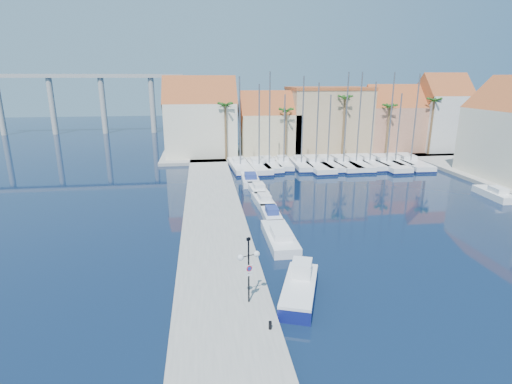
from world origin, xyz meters
TOP-DOWN VIEW (x-y plane):
  - ground at (0.00, 0.00)m, footprint 260.00×260.00m
  - quay_west at (-9.00, 13.50)m, footprint 6.00×77.00m
  - shore_north at (10.00, 48.00)m, footprint 54.00×16.00m
  - lamp_post at (-7.42, -2.14)m, footprint 1.37×0.73m
  - bollard at (-6.60, -5.01)m, footprint 0.18×0.18m
  - fishing_boat at (-4.02, -1.20)m, footprint 3.80×6.15m
  - motorboat_west_0 at (-3.59, 7.65)m, footprint 2.25×6.97m
  - motorboat_west_1 at (-3.33, 13.54)m, footprint 1.67×5.06m
  - motorboat_west_2 at (-3.40, 18.12)m, footprint 2.07×5.46m
  - motorboat_west_3 at (-3.35, 22.83)m, footprint 2.04×5.64m
  - motorboat_west_4 at (-3.67, 28.23)m, footprint 2.45×6.83m
  - motorboat_east_1 at (24.00, 17.32)m, footprint 2.10×5.86m
  - sailboat_0 at (-4.29, 36.19)m, footprint 3.35×10.30m
  - sailboat_1 at (-1.47, 35.79)m, footprint 3.14×10.31m
  - sailboat_2 at (0.21, 36.57)m, footprint 3.30×9.77m
  - sailboat_3 at (2.67, 37.01)m, footprint 2.71×8.59m
  - sailboat_4 at (5.25, 36.18)m, footprint 2.51×8.73m
  - sailboat_5 at (7.40, 35.92)m, footprint 3.64×12.09m
  - sailboat_6 at (9.40, 36.19)m, footprint 3.41×10.77m
  - sailboat_7 at (11.81, 35.81)m, footprint 3.51×11.08m
  - sailboat_8 at (14.06, 36.01)m, footprint 3.57×11.31m
  - sailboat_9 at (16.30, 36.09)m, footprint 3.13×10.26m
  - sailboat_10 at (18.68, 35.28)m, footprint 3.48×12.10m
  - sailboat_11 at (20.57, 35.94)m, footprint 2.40×9.04m
  - sailboat_12 at (22.93, 35.62)m, footprint 3.90×12.18m
  - building_0 at (-10.00, 47.00)m, footprint 12.30×9.00m
  - building_1 at (2.00, 47.00)m, footprint 10.30×8.00m
  - building_2 at (13.00, 48.00)m, footprint 14.20×10.20m
  - building_3 at (25.00, 47.00)m, footprint 10.30×8.00m
  - building_4 at (34.00, 46.00)m, footprint 8.30×8.00m
  - palm_0 at (-6.00, 42.00)m, footprint 2.60×2.60m
  - palm_1 at (4.00, 42.00)m, footprint 2.60×2.60m
  - palm_2 at (14.00, 42.00)m, footprint 2.60×2.60m
  - palm_3 at (22.00, 42.00)m, footprint 2.60×2.60m
  - palm_4 at (30.00, 42.00)m, footprint 2.60×2.60m
  - viaduct at (-39.07, 82.00)m, footprint 48.00×2.20m

SIDE VIEW (x-z plane):
  - ground at x=0.00m, z-range 0.00..0.00m
  - quay_west at x=-9.00m, z-range 0.00..0.50m
  - shore_north at x=10.00m, z-range 0.00..0.50m
  - motorboat_west_0 at x=-3.59m, z-range -0.19..1.21m
  - motorboat_west_1 at x=-3.33m, z-range -0.19..1.21m
  - motorboat_west_2 at x=-3.40m, z-range -0.19..1.21m
  - motorboat_west_3 at x=-3.35m, z-range -0.19..1.21m
  - motorboat_west_4 at x=-3.67m, z-range -0.19..1.21m
  - motorboat_east_1 at x=24.00m, z-range -0.19..1.21m
  - sailboat_6 at x=9.40m, z-range -5.03..6.15m
  - sailboat_5 at x=7.40m, z-range -5.90..7.03m
  - sailboat_12 at x=22.93m, z-range -6.51..7.66m
  - sailboat_10 at x=18.68m, z-range -6.63..7.79m
  - sailboat_11 at x=20.57m, z-range -5.08..6.24m
  - sailboat_1 at x=-1.47m, z-range -5.78..6.95m
  - sailboat_9 at x=16.30m, z-range -5.93..7.11m
  - sailboat_8 at x=14.06m, z-range -6.64..7.82m
  - sailboat_3 at x=2.67m, z-range -5.02..6.20m
  - sailboat_7 at x=11.81m, z-range -6.62..7.80m
  - sailboat_0 at x=-4.29m, z-range -6.31..7.51m
  - sailboat_2 at x=0.21m, z-range -6.63..7.87m
  - sailboat_4 at x=5.25m, z-range -6.30..7.57m
  - fishing_boat at x=-4.02m, z-range -0.34..1.70m
  - bollard at x=-6.60m, z-range 0.50..0.96m
  - lamp_post at x=-7.42m, z-range 1.16..5.38m
  - building_1 at x=2.00m, z-range -0.20..10.80m
  - building_3 at x=25.00m, z-range -0.14..11.86m
  - building_2 at x=13.00m, z-range 0.51..12.01m
  - building_0 at x=-10.00m, z-range -0.23..13.27m
  - building_4 at x=34.00m, z-range -0.03..13.97m
  - palm_1 at x=4.00m, z-range 3.56..12.71m
  - palm_3 at x=22.00m, z-range 3.78..13.43m
  - palm_0 at x=-6.00m, z-range 4.00..14.15m
  - palm_4 at x=30.00m, z-range 4.22..14.87m
  - palm_2 at x=14.00m, z-range 4.44..15.59m
  - viaduct at x=-39.07m, z-range 3.02..17.47m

